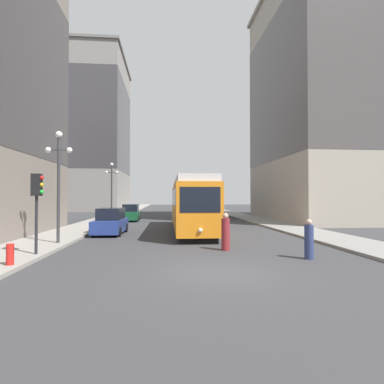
# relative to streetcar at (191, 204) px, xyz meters

# --- Properties ---
(ground_plane) EXTENTS (200.00, 200.00, 0.00)m
(ground_plane) POSITION_rel_streetcar_xyz_m (-0.22, -12.87, -2.10)
(ground_plane) COLOR #38383A
(sidewalk_left) EXTENTS (3.35, 120.00, 0.15)m
(sidewalk_left) POSITION_rel_streetcar_xyz_m (-8.72, 27.13, -2.03)
(sidewalk_left) COLOR gray
(sidewalk_left) RESTS_ON ground
(sidewalk_right) EXTENTS (3.35, 120.00, 0.15)m
(sidewalk_right) POSITION_rel_streetcar_xyz_m (8.28, 27.13, -2.03)
(sidewalk_right) COLOR gray
(sidewalk_right) RESTS_ON ground
(streetcar) EXTENTS (2.75, 14.07, 3.89)m
(streetcar) POSITION_rel_streetcar_xyz_m (0.00, 0.00, 0.00)
(streetcar) COLOR black
(streetcar) RESTS_ON ground
(transit_bus) EXTENTS (2.74, 12.35, 3.45)m
(transit_bus) POSITION_rel_streetcar_xyz_m (3.22, 16.42, -0.15)
(transit_bus) COLOR black
(transit_bus) RESTS_ON ground
(parked_car_left_near) EXTENTS (2.01, 4.34, 1.82)m
(parked_car_left_near) POSITION_rel_streetcar_xyz_m (-5.74, -1.53, -1.26)
(parked_car_left_near) COLOR black
(parked_car_left_near) RESTS_ON ground
(parked_car_left_mid) EXTENTS (1.95, 4.78, 1.82)m
(parked_car_left_mid) POSITION_rel_streetcar_xyz_m (-5.74, 10.87, -1.26)
(parked_car_left_mid) COLOR black
(parked_car_left_mid) RESTS_ON ground
(pedestrian_crossing_near) EXTENTS (0.37, 0.37, 1.66)m
(pedestrian_crossing_near) POSITION_rel_streetcar_xyz_m (4.02, -11.03, -1.33)
(pedestrian_crossing_near) COLOR navy
(pedestrian_crossing_near) RESTS_ON ground
(pedestrian_crossing_far) EXTENTS (0.40, 0.40, 1.81)m
(pedestrian_crossing_far) POSITION_rel_streetcar_xyz_m (0.98, -8.65, -1.26)
(pedestrian_crossing_far) COLOR maroon
(pedestrian_crossing_far) RESTS_ON ground
(traffic_light_near_left) EXTENTS (0.47, 0.36, 3.43)m
(traffic_light_near_left) POSITION_rel_streetcar_xyz_m (-7.42, -9.66, 0.68)
(traffic_light_near_left) COLOR #232328
(traffic_light_near_left) RESTS_ON sidewalk_left
(lamp_post_left_near) EXTENTS (1.41, 0.36, 5.98)m
(lamp_post_left_near) POSITION_rel_streetcar_xyz_m (-7.64, -6.40, 1.94)
(lamp_post_left_near) COLOR #333338
(lamp_post_left_near) RESTS_ON sidewalk_left
(lamp_post_left_far) EXTENTS (1.41, 0.36, 6.13)m
(lamp_post_left_far) POSITION_rel_streetcar_xyz_m (-7.64, 9.76, 2.03)
(lamp_post_left_far) COLOR #333338
(lamp_post_left_far) RESTS_ON sidewalk_left
(fire_hydrant) EXTENTS (0.26, 0.26, 0.75)m
(fire_hydrant) POSITION_rel_streetcar_xyz_m (-7.48, -11.78, -1.58)
(fire_hydrant) COLOR red
(fire_hydrant) RESTS_ON sidewalk_left
(building_left_corner) EXTENTS (12.14, 19.85, 31.23)m
(building_left_corner) POSITION_rel_streetcar_xyz_m (-16.16, 40.61, 14.01)
(building_left_corner) COLOR gray
(building_left_corner) RESTS_ON ground
(building_right_corner) EXTENTS (14.23, 17.88, 27.10)m
(building_right_corner) POSITION_rel_streetcar_xyz_m (16.77, 9.70, 11.86)
(building_right_corner) COLOR #A89E8E
(building_right_corner) RESTS_ON ground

